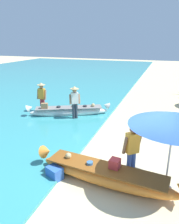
{
  "coord_description": "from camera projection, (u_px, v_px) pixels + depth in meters",
  "views": [
    {
      "loc": [
        0.91,
        -5.75,
        3.98
      ],
      "look_at": [
        -2.16,
        2.79,
        0.9
      ],
      "focal_mm": 34.36,
      "sensor_mm": 36.0,
      "label": 1
    }
  ],
  "objects": [
    {
      "name": "person_vendor_assistant",
      "position": [
        42.0,
        96.0,
        11.92
      ],
      "size": [
        0.56,
        0.44,
        1.75
      ],
      "color": "#B2383D",
      "rests_on": "ground"
    },
    {
      "name": "ground_plane",
      "position": [
        124.0,
        174.0,
        6.69
      ],
      "size": [
        80.0,
        80.0,
        0.0
      ],
      "primitive_type": "plane",
      "color": "beige"
    },
    {
      "name": "person_tourist_customer",
      "position": [
        132.0,
        150.0,
        6.12
      ],
      "size": [
        0.55,
        0.51,
        1.74
      ],
      "color": "#3D5BA8",
      "rests_on": "ground"
    },
    {
      "name": "patio_umbrella_large",
      "position": [
        174.0,
        119.0,
        5.33
      ],
      "size": [
        2.29,
        2.29,
        2.29
      ],
      "color": "#B7B7BC",
      "rests_on": "ground"
    },
    {
      "name": "cooler_box",
      "position": [
        55.0,
        173.0,
        6.4
      ],
      "size": [
        0.56,
        0.49,
        0.39
      ],
      "primitive_type": "cube",
      "rotation": [
        0.0,
        0.0,
        -0.4
      ],
      "color": "blue",
      "rests_on": "ground"
    },
    {
      "name": "boat_orange_foreground",
      "position": [
        105.0,
        175.0,
        6.15
      ],
      "size": [
        4.47,
        1.12,
        0.81
      ],
      "color": "orange",
      "rests_on": "ground"
    },
    {
      "name": "person_vendor_hatted",
      "position": [
        75.0,
        101.0,
        10.83
      ],
      "size": [
        0.57,
        0.47,
        1.79
      ],
      "color": "#333842",
      "rests_on": "ground"
    },
    {
      "name": "boat_white_midground",
      "position": [
        69.0,
        111.0,
        11.63
      ],
      "size": [
        4.23,
        2.43,
        0.8
      ],
      "color": "white",
      "rests_on": "ground"
    }
  ]
}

